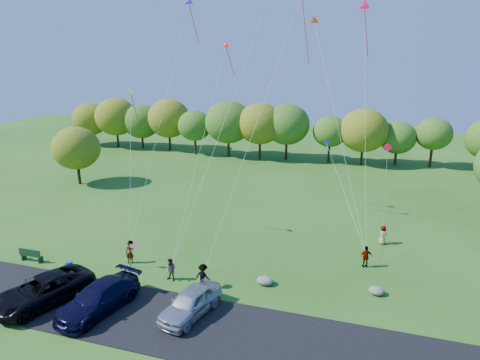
# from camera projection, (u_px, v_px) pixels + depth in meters

# --- Properties ---
(ground) EXTENTS (140.00, 140.00, 0.00)m
(ground) POSITION_uv_depth(u_px,v_px,m) (183.00, 285.00, 28.91)
(ground) COLOR #245518
(ground) RESTS_ON ground
(asphalt_lane) EXTENTS (44.00, 6.00, 0.06)m
(asphalt_lane) POSITION_uv_depth(u_px,v_px,m) (154.00, 318.00, 25.24)
(asphalt_lane) COLOR black
(asphalt_lane) RESTS_ON ground
(treeline) EXTENTS (75.63, 28.17, 8.47)m
(treeline) POSITION_uv_depth(u_px,v_px,m) (291.00, 130.00, 60.48)
(treeline) COLOR #332112
(treeline) RESTS_ON ground
(minivan_dark) EXTENTS (4.83, 6.74, 1.70)m
(minivan_dark) POSITION_uv_depth(u_px,v_px,m) (43.00, 290.00, 26.61)
(minivan_dark) COLOR black
(minivan_dark) RESTS_ON asphalt_lane
(minivan_navy) EXTENTS (3.43, 6.08, 1.66)m
(minivan_navy) POSITION_uv_depth(u_px,v_px,m) (98.00, 298.00, 25.77)
(minivan_navy) COLOR black
(minivan_navy) RESTS_ON asphalt_lane
(minivan_silver) EXTENTS (2.88, 5.02, 1.61)m
(minivan_silver) POSITION_uv_depth(u_px,v_px,m) (190.00, 303.00, 25.35)
(minivan_silver) COLOR #AFB6BB
(minivan_silver) RESTS_ON asphalt_lane
(flyer_a) EXTENTS (0.70, 0.54, 1.72)m
(flyer_a) POSITION_uv_depth(u_px,v_px,m) (130.00, 253.00, 31.78)
(flyer_a) COLOR #4C4C59
(flyer_a) RESTS_ON ground
(flyer_b) EXTENTS (0.89, 0.75, 1.62)m
(flyer_b) POSITION_uv_depth(u_px,v_px,m) (171.00, 270.00, 29.33)
(flyer_b) COLOR #4C4C59
(flyer_b) RESTS_ON ground
(flyer_c) EXTENTS (1.20, 0.80, 1.72)m
(flyer_c) POSITION_uv_depth(u_px,v_px,m) (203.00, 276.00, 28.39)
(flyer_c) COLOR #4C4C59
(flyer_c) RESTS_ON ground
(flyer_d) EXTENTS (1.05, 0.75, 1.66)m
(flyer_d) POSITION_uv_depth(u_px,v_px,m) (366.00, 257.00, 31.21)
(flyer_d) COLOR #4C4C59
(flyer_d) RESTS_ON ground
(flyer_e) EXTENTS (0.89, 0.94, 1.62)m
(flyer_e) POSITION_uv_depth(u_px,v_px,m) (383.00, 235.00, 35.05)
(flyer_e) COLOR #4C4C59
(flyer_e) RESTS_ON ground
(park_bench) EXTENTS (1.88, 0.47, 1.04)m
(park_bench) POSITION_uv_depth(u_px,v_px,m) (31.00, 255.00, 32.11)
(park_bench) COLOR #13361A
(park_bench) RESTS_ON ground
(trash_barrel) EXTENTS (0.54, 0.54, 0.81)m
(trash_barrel) POSITION_uv_depth(u_px,v_px,m) (69.00, 267.00, 30.65)
(trash_barrel) COLOR blue
(trash_barrel) RESTS_ON ground
(flag_assembly) EXTENTS (0.83, 0.53, 2.22)m
(flag_assembly) POSITION_uv_depth(u_px,v_px,m) (132.00, 248.00, 30.76)
(flag_assembly) COLOR black
(flag_assembly) RESTS_ON ground
(boulder_near) EXTENTS (1.15, 0.90, 0.58)m
(boulder_near) POSITION_uv_depth(u_px,v_px,m) (265.00, 281.00, 28.98)
(boulder_near) COLOR gray
(boulder_near) RESTS_ON ground
(boulder_far) EXTENTS (1.00, 0.84, 0.52)m
(boulder_far) POSITION_uv_depth(u_px,v_px,m) (377.00, 291.00, 27.77)
(boulder_far) COLOR gray
(boulder_far) RESTS_ON ground
(kites_aloft) EXTENTS (20.09, 14.03, 19.85)m
(kites_aloft) POSITION_uv_depth(u_px,v_px,m) (285.00, 3.00, 35.02)
(kites_aloft) COLOR #E64619
(kites_aloft) RESTS_ON ground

